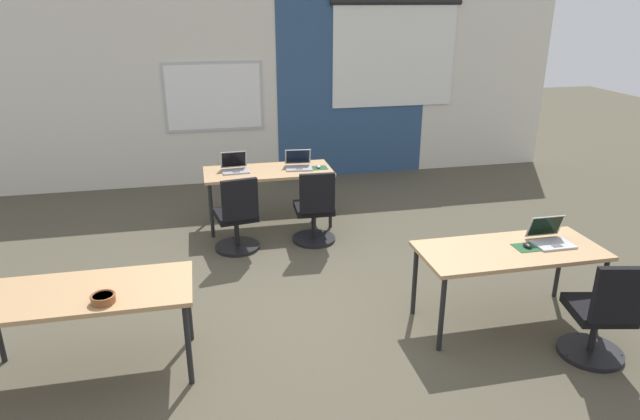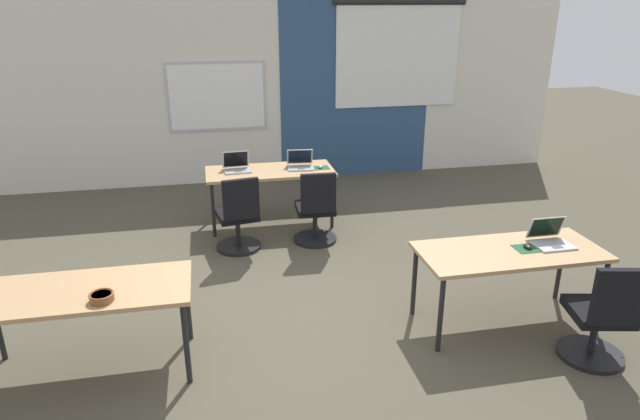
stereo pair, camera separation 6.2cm
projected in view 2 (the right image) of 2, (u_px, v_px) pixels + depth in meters
ground_plane at (300, 308)px, 5.31m from camera, size 24.00×24.00×0.00m
back_wall_assembly at (256, 91)px, 8.66m from camera, size 10.00×0.27×2.80m
desk_near_left at (82, 297)px, 4.20m from camera, size 1.60×0.70×0.72m
desk_near_right at (510, 256)px, 4.86m from camera, size 1.60×0.70×0.72m
desk_far_center at (270, 175)px, 7.09m from camera, size 1.60×0.70×0.72m
laptop_near_right_end at (551, 239)px, 4.93m from camera, size 0.33×0.31×0.23m
mousepad_near_right_end at (527, 248)px, 4.86m from camera, size 0.22×0.19×0.00m
mouse_near_right_end at (527, 246)px, 4.85m from camera, size 0.06×0.10×0.03m
chair_near_right_end at (601, 321)px, 4.41m from camera, size 0.52×0.58×0.92m
laptop_far_right at (300, 164)px, 7.15m from camera, size 0.36×0.35×0.22m
mousepad_far_right at (320, 168)px, 7.16m from camera, size 0.22×0.19×0.00m
mouse_far_right at (320, 166)px, 7.15m from camera, size 0.07×0.11×0.03m
chair_far_right at (316, 213)px, 6.60m from camera, size 0.52×0.55×0.92m
laptop_far_left at (237, 167)px, 7.03m from camera, size 0.35×0.31×0.23m
chair_far_left at (239, 220)px, 6.40m from camera, size 0.52×0.57×0.92m
snack_bowl at (102, 297)px, 4.01m from camera, size 0.18×0.18×0.06m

